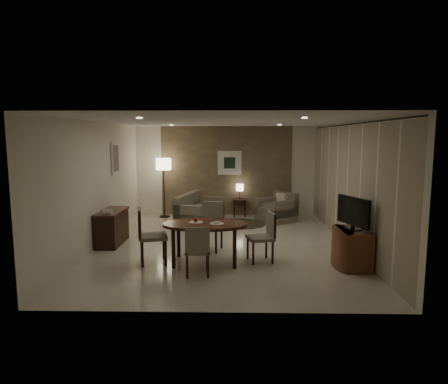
{
  "coord_description": "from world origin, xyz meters",
  "views": [
    {
      "loc": [
        0.19,
        -8.65,
        2.36
      ],
      "look_at": [
        0.0,
        0.2,
        1.15
      ],
      "focal_mm": 32.0,
      "sensor_mm": 36.0,
      "label": 1
    }
  ],
  "objects_px": {
    "chair_near": "(197,250)",
    "sofa": "(200,209)",
    "tv_cabinet": "(353,248)",
    "chair_far": "(210,227)",
    "armchair": "(276,207)",
    "side_table": "(240,208)",
    "floor_lamp": "(164,188)",
    "console_desk": "(112,227)",
    "chair_left": "(153,236)",
    "dining_table": "(205,243)",
    "chair_right": "(260,237)"
  },
  "relations": [
    {
      "from": "chair_near",
      "to": "armchair",
      "type": "xyz_separation_m",
      "value": [
        1.85,
        4.51,
        -0.04
      ]
    },
    {
      "from": "chair_far",
      "to": "sofa",
      "type": "relative_size",
      "value": 0.56
    },
    {
      "from": "console_desk",
      "to": "tv_cabinet",
      "type": "distance_m",
      "value": 5.11
    },
    {
      "from": "dining_table",
      "to": "armchair",
      "type": "xyz_separation_m",
      "value": [
        1.76,
        3.82,
        0.03
      ]
    },
    {
      "from": "chair_near",
      "to": "side_table",
      "type": "bearing_deg",
      "value": -105.07
    },
    {
      "from": "chair_near",
      "to": "floor_lamp",
      "type": "distance_m",
      "value": 5.28
    },
    {
      "from": "tv_cabinet",
      "to": "chair_far",
      "type": "relative_size",
      "value": 0.9
    },
    {
      "from": "armchair",
      "to": "sofa",
      "type": "bearing_deg",
      "value": -110.44
    },
    {
      "from": "console_desk",
      "to": "chair_far",
      "type": "distance_m",
      "value": 2.25
    },
    {
      "from": "tv_cabinet",
      "to": "armchair",
      "type": "height_order",
      "value": "armchair"
    },
    {
      "from": "console_desk",
      "to": "dining_table",
      "type": "distance_m",
      "value": 2.53
    },
    {
      "from": "chair_far",
      "to": "chair_left",
      "type": "height_order",
      "value": "chair_left"
    },
    {
      "from": "floor_lamp",
      "to": "chair_right",
      "type": "bearing_deg",
      "value": -59.08
    },
    {
      "from": "dining_table",
      "to": "side_table",
      "type": "height_order",
      "value": "dining_table"
    },
    {
      "from": "tv_cabinet",
      "to": "chair_near",
      "type": "xyz_separation_m",
      "value": [
        -2.81,
        -0.5,
        0.09
      ]
    },
    {
      "from": "chair_near",
      "to": "armchair",
      "type": "bearing_deg",
      "value": -118.44
    },
    {
      "from": "sofa",
      "to": "armchair",
      "type": "bearing_deg",
      "value": -64.12
    },
    {
      "from": "dining_table",
      "to": "chair_left",
      "type": "height_order",
      "value": "chair_left"
    },
    {
      "from": "chair_near",
      "to": "sofa",
      "type": "distance_m",
      "value": 4.06
    },
    {
      "from": "console_desk",
      "to": "chair_left",
      "type": "relative_size",
      "value": 1.14
    },
    {
      "from": "chair_left",
      "to": "chair_near",
      "type": "bearing_deg",
      "value": -139.58
    },
    {
      "from": "sofa",
      "to": "chair_far",
      "type": "bearing_deg",
      "value": -157.41
    },
    {
      "from": "chair_left",
      "to": "sofa",
      "type": "xyz_separation_m",
      "value": [
        0.61,
        3.42,
        -0.1
      ]
    },
    {
      "from": "chair_near",
      "to": "armchair",
      "type": "distance_m",
      "value": 4.88
    },
    {
      "from": "chair_right",
      "to": "side_table",
      "type": "height_order",
      "value": "chair_right"
    },
    {
      "from": "chair_far",
      "to": "console_desk",
      "type": "bearing_deg",
      "value": -176.82
    },
    {
      "from": "console_desk",
      "to": "dining_table",
      "type": "relative_size",
      "value": 0.74
    },
    {
      "from": "side_table",
      "to": "armchair",
      "type": "bearing_deg",
      "value": -35.46
    },
    {
      "from": "sofa",
      "to": "armchair",
      "type": "height_order",
      "value": "sofa"
    },
    {
      "from": "tv_cabinet",
      "to": "side_table",
      "type": "height_order",
      "value": "tv_cabinet"
    },
    {
      "from": "tv_cabinet",
      "to": "sofa",
      "type": "xyz_separation_m",
      "value": [
        -3.09,
        3.55,
        0.07
      ]
    },
    {
      "from": "armchair",
      "to": "chair_far",
      "type": "bearing_deg",
      "value": -62.83
    },
    {
      "from": "console_desk",
      "to": "dining_table",
      "type": "xyz_separation_m",
      "value": [
        2.17,
        -1.31,
        0.0
      ]
    },
    {
      "from": "tv_cabinet",
      "to": "chair_left",
      "type": "relative_size",
      "value": 0.85
    },
    {
      "from": "chair_far",
      "to": "armchair",
      "type": "height_order",
      "value": "chair_far"
    },
    {
      "from": "chair_near",
      "to": "floor_lamp",
      "type": "xyz_separation_m",
      "value": [
        -1.43,
        5.06,
        0.44
      ]
    },
    {
      "from": "tv_cabinet",
      "to": "sofa",
      "type": "bearing_deg",
      "value": 131.01
    },
    {
      "from": "chair_left",
      "to": "armchair",
      "type": "bearing_deg",
      "value": -49.28
    },
    {
      "from": "console_desk",
      "to": "chair_left",
      "type": "xyz_separation_m",
      "value": [
        1.19,
        -1.37,
        0.15
      ]
    },
    {
      "from": "chair_far",
      "to": "floor_lamp",
      "type": "relative_size",
      "value": 0.57
    },
    {
      "from": "console_desk",
      "to": "armchair",
      "type": "relative_size",
      "value": 1.32
    },
    {
      "from": "sofa",
      "to": "floor_lamp",
      "type": "distance_m",
      "value": 1.6
    },
    {
      "from": "chair_far",
      "to": "armchair",
      "type": "distance_m",
      "value": 3.44
    },
    {
      "from": "armchair",
      "to": "dining_table",
      "type": "bearing_deg",
      "value": -57.47
    },
    {
      "from": "dining_table",
      "to": "chair_far",
      "type": "bearing_deg",
      "value": 87.65
    },
    {
      "from": "side_table",
      "to": "dining_table",
      "type": "bearing_deg",
      "value": -99.11
    },
    {
      "from": "dining_table",
      "to": "sofa",
      "type": "distance_m",
      "value": 3.38
    },
    {
      "from": "sofa",
      "to": "floor_lamp",
      "type": "bearing_deg",
      "value": 62.47
    },
    {
      "from": "chair_near",
      "to": "sofa",
      "type": "bearing_deg",
      "value": -92.29
    },
    {
      "from": "dining_table",
      "to": "side_table",
      "type": "bearing_deg",
      "value": 80.89
    }
  ]
}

